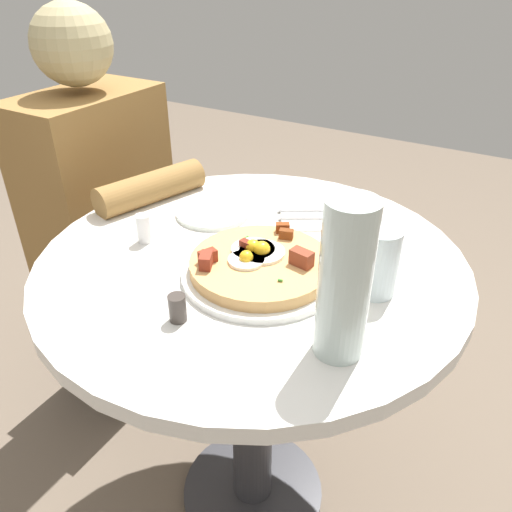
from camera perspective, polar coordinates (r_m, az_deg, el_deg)
ground_plane at (r=1.48m, az=-0.37°, el=-25.16°), size 6.00×6.00×0.00m
dining_table at (r=1.05m, az=-0.48°, el=-8.13°), size 0.80×0.80×0.74m
person_seated at (r=1.52m, az=-16.39°, el=1.45°), size 0.40×0.48×1.14m
pizza_plate at (r=0.89m, az=0.56°, el=-1.88°), size 0.28×0.28×0.01m
breakfast_pizza at (r=0.88m, az=0.48°, el=-0.75°), size 0.25×0.25×0.05m
bread_plate at (r=1.10m, az=-4.84°, el=4.92°), size 0.16×0.16×0.01m
napkin at (r=1.10m, az=7.26°, el=4.59°), size 0.21×0.22×0.00m
fork at (r=1.12m, az=7.17°, el=5.21°), size 0.10×0.16×0.00m
knife at (r=1.08m, az=7.39°, el=4.37°), size 0.10×0.16×0.00m
water_glass at (r=0.85m, az=13.62°, el=-0.60°), size 0.07×0.07×0.12m
water_bottle at (r=0.68m, az=9.98°, el=-2.89°), size 0.07×0.07×0.24m
salt_shaker at (r=1.01m, az=-12.57°, el=3.05°), size 0.03×0.03×0.06m
pepper_shaker at (r=0.79m, az=-8.94°, el=-5.81°), size 0.03×0.03×0.05m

